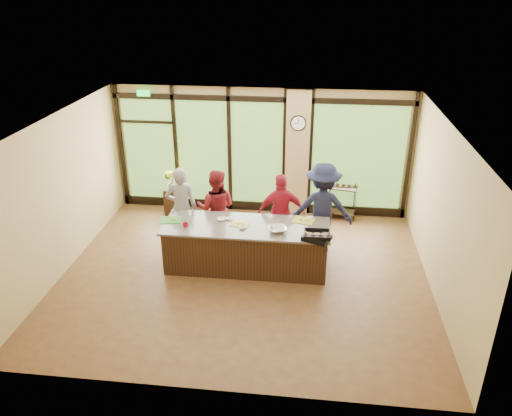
% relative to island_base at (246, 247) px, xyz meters
% --- Properties ---
extents(floor, '(7.00, 7.00, 0.00)m').
position_rel_island_base_xyz_m(floor, '(0.00, -0.30, -0.44)').
color(floor, brown).
rests_on(floor, ground).
extents(ceiling, '(7.00, 7.00, 0.00)m').
position_rel_island_base_xyz_m(ceiling, '(0.00, -0.30, 2.56)').
color(ceiling, white).
rests_on(ceiling, back_wall).
extents(back_wall, '(7.00, 0.00, 7.00)m').
position_rel_island_base_xyz_m(back_wall, '(0.00, 2.70, 1.06)').
color(back_wall, tan).
rests_on(back_wall, floor).
extents(left_wall, '(0.00, 6.00, 6.00)m').
position_rel_island_base_xyz_m(left_wall, '(-3.50, -0.30, 1.06)').
color(left_wall, tan).
rests_on(left_wall, floor).
extents(right_wall, '(0.00, 6.00, 6.00)m').
position_rel_island_base_xyz_m(right_wall, '(3.50, -0.30, 1.06)').
color(right_wall, tan).
rests_on(right_wall, floor).
extents(window_wall, '(6.90, 0.12, 3.00)m').
position_rel_island_base_xyz_m(window_wall, '(0.16, 2.65, 0.95)').
color(window_wall, tan).
rests_on(window_wall, floor).
extents(island_base, '(3.10, 1.00, 0.88)m').
position_rel_island_base_xyz_m(island_base, '(0.00, 0.00, 0.00)').
color(island_base, '#321C10').
rests_on(island_base, floor).
extents(countertop, '(3.20, 1.10, 0.04)m').
position_rel_island_base_xyz_m(countertop, '(0.00, 0.00, 0.46)').
color(countertop, gray).
rests_on(countertop, island_base).
extents(wall_clock, '(0.36, 0.04, 0.36)m').
position_rel_island_base_xyz_m(wall_clock, '(0.85, 2.57, 1.81)').
color(wall_clock, black).
rests_on(wall_clock, window_wall).
extents(cook_left, '(0.73, 0.56, 1.78)m').
position_rel_island_base_xyz_m(cook_left, '(-1.45, 0.70, 0.45)').
color(cook_left, gray).
rests_on(cook_left, floor).
extents(cook_midleft, '(0.83, 0.64, 1.69)m').
position_rel_island_base_xyz_m(cook_midleft, '(-0.75, 0.85, 0.41)').
color(cook_midleft, maroon).
rests_on(cook_midleft, floor).
extents(cook_midright, '(1.05, 0.60, 1.69)m').
position_rel_island_base_xyz_m(cook_midright, '(0.62, 0.78, 0.40)').
color(cook_midright, '#A3192E').
rests_on(cook_midright, floor).
extents(cook_right, '(1.26, 0.73, 1.94)m').
position_rel_island_base_xyz_m(cook_right, '(1.45, 0.84, 0.53)').
color(cook_right, '#191C38').
rests_on(cook_right, floor).
extents(roasting_pan, '(0.58, 0.52, 0.08)m').
position_rel_island_base_xyz_m(roasting_pan, '(1.35, -0.43, 0.52)').
color(roasting_pan, black).
rests_on(roasting_pan, countertop).
extents(mixing_bowl, '(0.42, 0.42, 0.08)m').
position_rel_island_base_xyz_m(mixing_bowl, '(0.62, -0.19, 0.52)').
color(mixing_bowl, silver).
rests_on(mixing_bowl, countertop).
extents(cutting_board_left, '(0.48, 0.40, 0.01)m').
position_rel_island_base_xyz_m(cutting_board_left, '(-1.50, 0.04, 0.49)').
color(cutting_board_left, '#408B32').
rests_on(cutting_board_left, countertop).
extents(cutting_board_center, '(0.39, 0.32, 0.01)m').
position_rel_island_base_xyz_m(cutting_board_center, '(-0.12, 0.02, 0.49)').
color(cutting_board_center, gold).
rests_on(cutting_board_center, countertop).
extents(cutting_board_right, '(0.47, 0.40, 0.01)m').
position_rel_island_base_xyz_m(cutting_board_right, '(1.08, 0.32, 0.49)').
color(cutting_board_right, gold).
rests_on(cutting_board_right, countertop).
extents(prep_bowl_near, '(0.17, 0.17, 0.05)m').
position_rel_island_base_xyz_m(prep_bowl_near, '(-0.51, 0.15, 0.51)').
color(prep_bowl_near, white).
rests_on(prep_bowl_near, countertop).
extents(prep_bowl_mid, '(0.16, 0.16, 0.04)m').
position_rel_island_base_xyz_m(prep_bowl_mid, '(-0.05, -0.15, 0.50)').
color(prep_bowl_mid, white).
rests_on(prep_bowl_mid, countertop).
extents(prep_bowl_far, '(0.15, 0.15, 0.03)m').
position_rel_island_base_xyz_m(prep_bowl_far, '(-0.37, 0.21, 0.49)').
color(prep_bowl_far, white).
rests_on(prep_bowl_far, countertop).
extents(red_ramekin, '(0.11, 0.11, 0.09)m').
position_rel_island_base_xyz_m(red_ramekin, '(-1.14, -0.20, 0.52)').
color(red_ramekin, '#A4101E').
rests_on(red_ramekin, countertop).
extents(flower_stand, '(0.44, 0.44, 0.74)m').
position_rel_island_base_xyz_m(flower_stand, '(-1.99, 2.01, -0.07)').
color(flower_stand, '#321C10').
rests_on(flower_stand, floor).
extents(flower_vase, '(0.25, 0.25, 0.26)m').
position_rel_island_base_xyz_m(flower_vase, '(-1.99, 2.01, 0.43)').
color(flower_vase, '#957751').
rests_on(flower_vase, flower_stand).
extents(bar_cart, '(0.71, 0.49, 0.88)m').
position_rel_island_base_xyz_m(bar_cart, '(1.95, 2.45, 0.09)').
color(bar_cart, '#321C10').
rests_on(bar_cart, floor).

